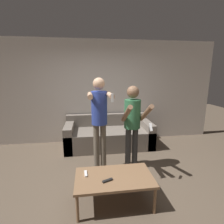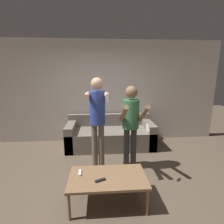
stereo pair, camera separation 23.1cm
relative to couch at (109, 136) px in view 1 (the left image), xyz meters
name	(u,v)px [view 1 (the left image)]	position (x,y,z in m)	size (l,w,h in m)	color
ground_plane	(109,188)	(-0.20, -1.70, -0.28)	(14.00, 14.00, 0.00)	brown
wall_back	(99,92)	(-0.20, 0.49, 1.07)	(6.40, 0.06, 2.70)	beige
couch	(109,136)	(0.00, 0.00, 0.00)	(2.17, 0.91, 0.78)	slate
person_standing_left	(99,115)	(-0.31, -1.14, 0.83)	(0.41, 0.68, 1.78)	#6B6051
person_standing_right	(133,119)	(0.31, -1.14, 0.73)	(0.42, 0.72, 1.63)	#383838
coffee_table	(114,179)	(-0.17, -2.02, 0.11)	(1.10, 0.63, 0.42)	#846042
remote_near	(108,180)	(-0.28, -2.12, 0.16)	(0.15, 0.09, 0.02)	black
remote_far	(86,174)	(-0.57, -1.92, 0.16)	(0.05, 0.15, 0.02)	white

